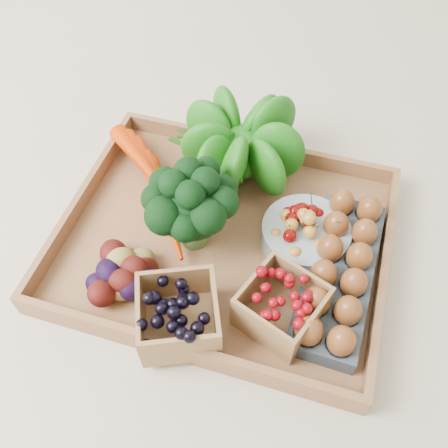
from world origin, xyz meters
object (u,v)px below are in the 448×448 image
(tray, at_px, (224,242))
(cherry_bowl, at_px, (305,235))
(broccoli, at_px, (192,218))
(egg_carton, at_px, (338,275))

(tray, bearing_deg, cherry_bowl, 15.02)
(broccoli, height_order, cherry_bowl, broccoli)
(tray, xyz_separation_m, cherry_bowl, (0.13, 0.04, 0.03))
(cherry_bowl, xyz_separation_m, egg_carton, (0.07, -0.06, -0.00))
(cherry_bowl, bearing_deg, tray, -164.98)
(egg_carton, bearing_deg, tray, 174.66)
(cherry_bowl, bearing_deg, egg_carton, -42.78)
(cherry_bowl, relative_size, egg_carton, 0.50)
(tray, height_order, cherry_bowl, cherry_bowl)
(broccoli, bearing_deg, cherry_bowl, 15.41)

